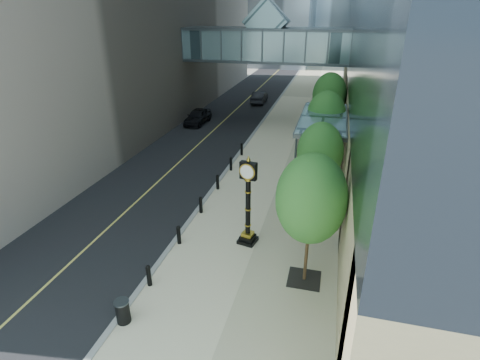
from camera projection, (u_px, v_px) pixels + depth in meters
name	position (u px, v px, depth m)	size (l,w,h in m)	color
ground	(202.00, 315.00, 14.38)	(320.00, 320.00, 0.00)	gray
road	(252.00, 95.00, 51.19)	(8.00, 180.00, 0.02)	black
sidewalk	(311.00, 98.00, 49.38)	(8.00, 180.00, 0.06)	beige
curb	(281.00, 96.00, 50.28)	(0.25, 180.00, 0.07)	gray
skywalk	(266.00, 43.00, 36.51)	(17.00, 4.20, 5.80)	slate
entrance_canopy	(323.00, 120.00, 24.19)	(3.00, 8.00, 4.38)	#383F44
bollard_row	(210.00, 193.00, 22.70)	(0.20, 16.20, 0.90)	black
street_trees	(325.00, 121.00, 25.28)	(2.87, 28.54, 5.90)	black
street_clock	(248.00, 208.00, 17.97)	(1.00, 1.00, 4.50)	black
trash_bin	(123.00, 312.00, 13.82)	(0.52, 0.52, 0.90)	black
pedestrian	(315.00, 171.00, 24.91)	(0.58, 0.38, 1.58)	#ACA69E
car_near	(198.00, 116.00, 38.00)	(1.76, 4.37, 1.49)	black
car_far	(259.00, 97.00, 46.45)	(1.50, 4.31, 1.42)	black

